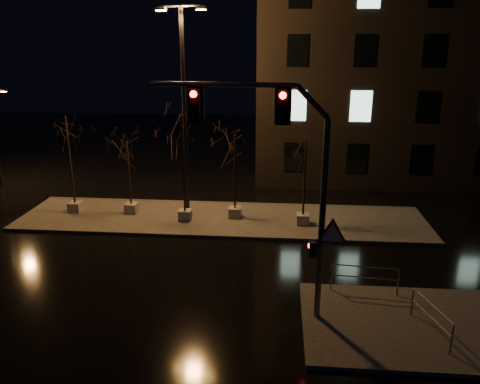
{
  "coord_description": "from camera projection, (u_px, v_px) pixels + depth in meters",
  "views": [
    {
      "loc": [
        3.06,
        -17.71,
        9.23
      ],
      "look_at": [
        1.32,
        2.36,
        2.8
      ],
      "focal_mm": 35.0,
      "sensor_mm": 36.0,
      "label": 1
    }
  ],
  "objects": [
    {
      "name": "tree_1",
      "position": [
        128.0,
        157.0,
        25.27
      ],
      "size": [
        1.8,
        1.8,
        4.18
      ],
      "color": "#A6A39B",
      "rests_on": "median"
    },
    {
      "name": "tree_4",
      "position": [
        305.0,
        159.0,
        23.52
      ],
      "size": [
        1.8,
        1.8,
        4.63
      ],
      "color": "#A6A39B",
      "rests_on": "median"
    },
    {
      "name": "tree_3",
      "position": [
        235.0,
        154.0,
        24.49
      ],
      "size": [
        1.8,
        1.8,
        4.67
      ],
      "color": "#A6A39B",
      "rests_on": "median"
    },
    {
      "name": "guard_rail_b",
      "position": [
        431.0,
        315.0,
        15.13
      ],
      "size": [
        0.68,
        2.17,
        1.07
      ],
      "rotation": [
        0.0,
        0.0,
        1.86
      ],
      "color": "#585B60",
      "rests_on": "sidewalk_corner"
    },
    {
      "name": "sidewalk_corner",
      "position": [
        406.0,
        325.0,
        15.91
      ],
      "size": [
        7.0,
        5.0,
        0.15
      ],
      "primitive_type": "cube",
      "color": "#423F3B",
      "rests_on": "ground"
    },
    {
      "name": "tree_2",
      "position": [
        182.0,
        139.0,
        23.83
      ],
      "size": [
        1.8,
        1.8,
        5.78
      ],
      "color": "#A6A39B",
      "rests_on": "median"
    },
    {
      "name": "traffic_signal_mast",
      "position": [
        284.0,
        170.0,
        14.9
      ],
      "size": [
        6.5,
        0.51,
        7.94
      ],
      "rotation": [
        0.0,
        0.0,
        -0.06
      ],
      "color": "#585B60",
      "rests_on": "sidewalk_corner"
    },
    {
      "name": "streetlight_main",
      "position": [
        184.0,
        99.0,
        24.54
      ],
      "size": [
        2.72,
        0.85,
        10.9
      ],
      "rotation": [
        0.0,
        0.0,
        -0.2
      ],
      "color": "black",
      "rests_on": "median"
    },
    {
      "name": "ground",
      "position": [
        204.0,
        271.0,
        19.87
      ],
      "size": [
        90.0,
        90.0,
        0.0
      ],
      "primitive_type": "plane",
      "color": "black",
      "rests_on": "ground"
    },
    {
      "name": "guard_rail_a",
      "position": [
        365.0,
        275.0,
        17.66
      ],
      "size": [
        2.5,
        0.29,
        1.08
      ],
      "rotation": [
        0.0,
        0.0,
        -0.09
      ],
      "color": "#585B60",
      "rests_on": "sidewalk_corner"
    },
    {
      "name": "median",
      "position": [
        222.0,
        219.0,
        25.54
      ],
      "size": [
        22.0,
        5.0,
        0.15
      ],
      "primitive_type": "cube",
      "color": "#423F3B",
      "rests_on": "ground"
    },
    {
      "name": "building",
      "position": [
        435.0,
        68.0,
        33.52
      ],
      "size": [
        25.0,
        12.0,
        15.0
      ],
      "primitive_type": "cube",
      "color": "black",
      "rests_on": "ground"
    },
    {
      "name": "tree_0",
      "position": [
        68.0,
        138.0,
        25.14
      ],
      "size": [
        1.8,
        1.8,
        5.53
      ],
      "color": "#A6A39B",
      "rests_on": "median"
    }
  ]
}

